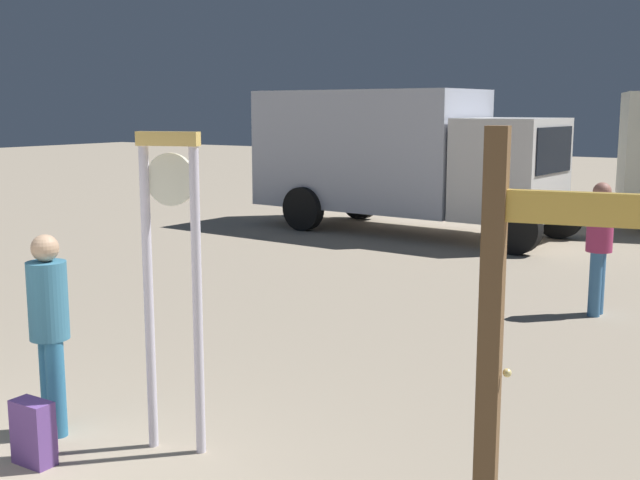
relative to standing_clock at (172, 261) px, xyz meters
The scene contains 6 objects.
standing_clock is the anchor object (origin of this frame).
arrow_sign 3.18m from the standing_clock, 14.00° to the right, with size 1.16×0.38×2.44m.
person_near_clock 1.19m from the standing_clock, 163.71° to the right, with size 0.30×0.30×1.57m.
backpack 1.56m from the standing_clock, 132.73° to the right, with size 0.31×0.20×0.47m.
person_distant 5.93m from the standing_clock, 73.75° to the left, with size 0.31×0.31×1.63m.
box_truck_near 10.97m from the standing_clock, 108.82° to the left, with size 6.63×2.75×2.87m.
Camera 1 is at (4.47, -2.17, 2.51)m, focal length 44.68 mm.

